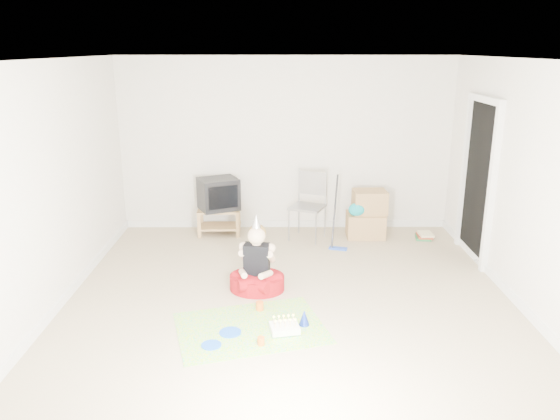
{
  "coord_description": "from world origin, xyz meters",
  "views": [
    {
      "loc": [
        -0.13,
        -5.65,
        2.72
      ],
      "look_at": [
        -0.1,
        0.4,
        0.9
      ],
      "focal_mm": 35.0,
      "sensor_mm": 36.0,
      "label": 1
    }
  ],
  "objects_px": {
    "folding_chair": "(307,207)",
    "birthday_cake": "(284,329)",
    "cardboard_boxes": "(367,215)",
    "tv_stand": "(219,219)",
    "crt_tv": "(218,194)",
    "seated_woman": "(257,273)"
  },
  "relations": [
    {
      "from": "folding_chair",
      "to": "birthday_cake",
      "type": "bearing_deg",
      "value": -97.61
    },
    {
      "from": "folding_chair",
      "to": "cardboard_boxes",
      "type": "distance_m",
      "value": 0.9
    },
    {
      "from": "cardboard_boxes",
      "to": "birthday_cake",
      "type": "xyz_separation_m",
      "value": [
        -1.25,
        -2.85,
        -0.3
      ]
    },
    {
      "from": "folding_chair",
      "to": "seated_woman",
      "type": "xyz_separation_m",
      "value": [
        -0.67,
        -1.74,
        -0.29
      ]
    },
    {
      "from": "cardboard_boxes",
      "to": "birthday_cake",
      "type": "distance_m",
      "value": 3.13
    },
    {
      "from": "tv_stand",
      "to": "crt_tv",
      "type": "distance_m",
      "value": 0.39
    },
    {
      "from": "folding_chair",
      "to": "birthday_cake",
      "type": "xyz_separation_m",
      "value": [
        -0.37,
        -2.75,
        -0.45
      ]
    },
    {
      "from": "tv_stand",
      "to": "crt_tv",
      "type": "relative_size",
      "value": 1.17
    },
    {
      "from": "crt_tv",
      "to": "birthday_cake",
      "type": "relative_size",
      "value": 1.72
    },
    {
      "from": "folding_chair",
      "to": "seated_woman",
      "type": "height_order",
      "value": "folding_chair"
    },
    {
      "from": "seated_woman",
      "to": "cardboard_boxes",
      "type": "bearing_deg",
      "value": 49.85
    },
    {
      "from": "folding_chair",
      "to": "tv_stand",
      "type": "bearing_deg",
      "value": 170.05
    },
    {
      "from": "tv_stand",
      "to": "birthday_cake",
      "type": "distance_m",
      "value": 3.13
    },
    {
      "from": "crt_tv",
      "to": "folding_chair",
      "type": "distance_m",
      "value": 1.33
    },
    {
      "from": "folding_chair",
      "to": "birthday_cake",
      "type": "relative_size",
      "value": 3.18
    },
    {
      "from": "tv_stand",
      "to": "birthday_cake",
      "type": "relative_size",
      "value": 2.01
    },
    {
      "from": "tv_stand",
      "to": "crt_tv",
      "type": "xyz_separation_m",
      "value": [
        0.0,
        -0.0,
        0.39
      ]
    },
    {
      "from": "crt_tv",
      "to": "seated_woman",
      "type": "bearing_deg",
      "value": -96.36
    },
    {
      "from": "folding_chair",
      "to": "birthday_cake",
      "type": "distance_m",
      "value": 2.81
    },
    {
      "from": "birthday_cake",
      "to": "folding_chair",
      "type": "bearing_deg",
      "value": 82.39
    },
    {
      "from": "cardboard_boxes",
      "to": "tv_stand",
      "type": "bearing_deg",
      "value": 176.68
    },
    {
      "from": "tv_stand",
      "to": "seated_woman",
      "type": "distance_m",
      "value": 2.07
    }
  ]
}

